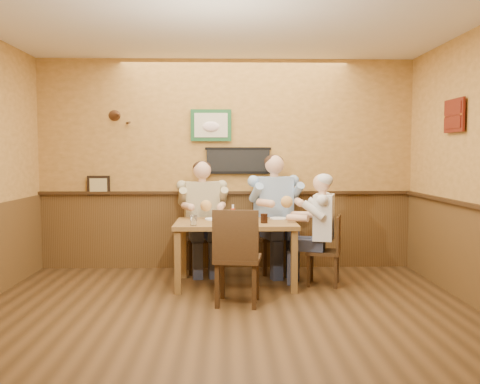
% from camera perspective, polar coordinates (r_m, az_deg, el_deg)
% --- Properties ---
extents(room, '(5.02, 5.03, 2.81)m').
position_cam_1_polar(room, '(4.86, 0.03, 5.86)').
color(room, '#352310').
rests_on(room, ground).
extents(dining_table, '(1.40, 0.90, 0.75)m').
position_cam_1_polar(dining_table, '(6.25, -0.47, -4.02)').
color(dining_table, brown).
rests_on(dining_table, ground).
extents(chair_back_left, '(0.48, 0.48, 0.91)m').
position_cam_1_polar(chair_back_left, '(6.99, -4.06, -4.85)').
color(chair_back_left, '#3C2613').
rests_on(chair_back_left, ground).
extents(chair_back_right, '(0.54, 0.54, 0.96)m').
position_cam_1_polar(chair_back_right, '(6.96, 3.58, -4.67)').
color(chair_back_right, '#3C2613').
rests_on(chair_back_right, ground).
extents(chair_right_end, '(0.47, 0.47, 0.82)m').
position_cam_1_polar(chair_right_end, '(6.37, 8.90, -6.16)').
color(chair_right_end, '#3C2613').
rests_on(chair_right_end, ground).
extents(chair_near_side, '(0.52, 0.52, 0.99)m').
position_cam_1_polar(chair_near_side, '(5.49, -0.24, -6.86)').
color(chair_near_side, '#3C2613').
rests_on(chair_near_side, ground).
extents(diner_tan_shirt, '(0.69, 0.69, 1.30)m').
position_cam_1_polar(diner_tan_shirt, '(6.96, -4.06, -3.26)').
color(diner_tan_shirt, tan).
rests_on(diner_tan_shirt, ground).
extents(diner_blue_polo, '(0.78, 0.78, 1.37)m').
position_cam_1_polar(diner_blue_polo, '(6.94, 3.59, -2.99)').
color(diner_blue_polo, '#8BAAD0').
rests_on(diner_blue_polo, ground).
extents(diner_white_elder, '(0.67, 0.67, 1.17)m').
position_cam_1_polar(diner_white_elder, '(6.34, 8.91, -4.59)').
color(diner_white_elder, silver).
rests_on(diner_white_elder, ground).
extents(water_glass_left, '(0.10, 0.10, 0.11)m').
position_cam_1_polar(water_glass_left, '(5.93, -4.98, -3.02)').
color(water_glass_left, white).
rests_on(water_glass_left, dining_table).
extents(water_glass_mid, '(0.09, 0.09, 0.11)m').
position_cam_1_polar(water_glass_mid, '(5.89, 1.31, -3.07)').
color(water_glass_mid, white).
rests_on(water_glass_mid, dining_table).
extents(cola_tumbler, '(0.08, 0.08, 0.11)m').
position_cam_1_polar(cola_tumbler, '(6.11, 2.59, -2.83)').
color(cola_tumbler, black).
rests_on(cola_tumbler, dining_table).
extents(hot_sauce_bottle, '(0.05, 0.05, 0.19)m').
position_cam_1_polar(hot_sauce_bottle, '(6.13, -0.76, -2.42)').
color(hot_sauce_bottle, '#B63213').
rests_on(hot_sauce_bottle, dining_table).
extents(salt_shaker, '(0.04, 0.04, 0.08)m').
position_cam_1_polar(salt_shaker, '(6.24, -2.04, -2.80)').
color(salt_shaker, white).
rests_on(salt_shaker, dining_table).
extents(pepper_shaker, '(0.05, 0.05, 0.09)m').
position_cam_1_polar(pepper_shaker, '(6.13, -2.82, -2.88)').
color(pepper_shaker, black).
rests_on(pepper_shaker, dining_table).
extents(plate_far_left, '(0.30, 0.30, 0.02)m').
position_cam_1_polar(plate_far_left, '(6.43, -2.56, -2.88)').
color(plate_far_left, white).
rests_on(plate_far_left, dining_table).
extents(plate_far_right, '(0.23, 0.23, 0.01)m').
position_cam_1_polar(plate_far_right, '(6.53, 4.16, -2.80)').
color(plate_far_right, white).
rests_on(plate_far_right, dining_table).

